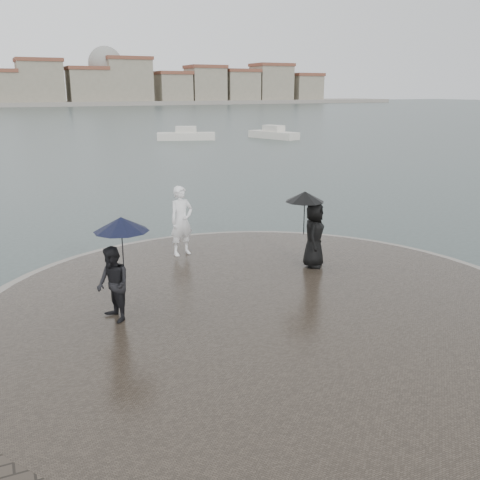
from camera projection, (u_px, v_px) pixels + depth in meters
ground at (371, 405)px, 8.31m from camera, size 400.00×400.00×0.00m
kerb_ring at (266, 314)px, 11.31m from camera, size 12.50×12.50×0.32m
quay_tip at (266, 313)px, 11.31m from camera, size 11.90×11.90×0.36m
statue at (182, 221)px, 14.45m from camera, size 0.78×0.60×1.90m
visitor_left at (116, 264)px, 10.27m from camera, size 1.14×1.07×2.04m
visitor_right at (312, 225)px, 13.42m from camera, size 1.20×1.07×1.95m
boats at (148, 143)px, 45.05m from camera, size 35.68×17.09×1.50m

